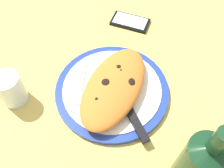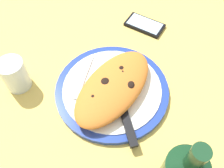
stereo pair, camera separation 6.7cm
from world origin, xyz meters
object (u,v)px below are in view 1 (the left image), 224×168
Objects in this scene: calzone at (114,86)px; water_glass at (11,90)px; wine_bottle at (200,162)px; plate at (112,90)px; knife at (132,115)px; fork at (81,86)px; smartphone at (130,22)px.

water_glass is at bearing -80.13° from calzone.
wine_bottle is (14.78, 45.61, 5.46)cm from water_glass.
calzone is 26.74cm from water_glass.
plate is 1.54× the size of knife.
knife is at bearing 85.80° from water_glass.
wine_bottle is at bearing 72.05° from water_glass.
calzone reaches higher than plate.
plate is 8.46cm from fork.
smartphone is at bearing 139.87° from water_glass.
smartphone is (-28.19, 2.67, -0.30)cm from plate.
plate is 1.30× the size of wine_bottle.
fork is (0.39, -8.37, 1.12)cm from plate.
water_glass is 0.39× the size of wine_bottle.
knife is 36.18cm from smartphone.
water_glass reaches higher than calzone.
knife is 0.85× the size of wine_bottle.
plate is 9.92cm from knife.
plate is 26.49cm from water_glass.
water_glass reaches higher than plate.
smartphone is (-28.59, 11.04, -1.42)cm from fork.
knife is 20.07cm from wine_bottle.
fork is 18.19cm from water_glass.
knife is at bearing 5.24° from smartphone.
wine_bottle is (19.85, 28.28, 7.64)cm from fork.
smartphone is 1.47× the size of water_glass.
knife reaches higher than plate.
plate is at bearing -144.24° from calzone.
water_glass is (5.07, -17.33, 2.18)cm from fork.
smartphone is 44.17cm from water_glass.
calzone is at bearing 35.76° from plate.
water_glass reaches higher than knife.
calzone is at bearing 86.91° from fork.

